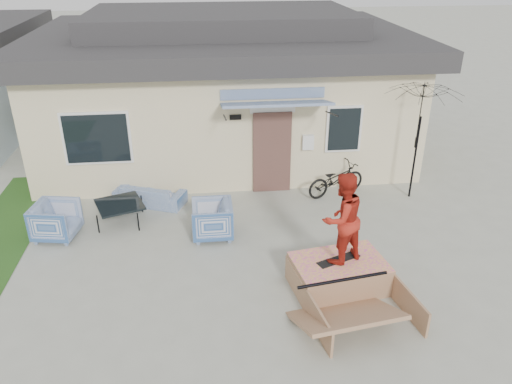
{
  "coord_description": "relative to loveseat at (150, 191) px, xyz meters",
  "views": [
    {
      "loc": [
        -0.7,
        -7.12,
        5.75
      ],
      "look_at": [
        0.3,
        1.8,
        1.3
      ],
      "focal_mm": 35.3,
      "sensor_mm": 36.0,
      "label": 1
    }
  ],
  "objects": [
    {
      "name": "ground",
      "position": [
        2.05,
        -4.08,
        -0.33
      ],
      "size": [
        90.0,
        90.0,
        0.0
      ],
      "primitive_type": "plane",
      "color": "gray",
      "rests_on": "ground"
    },
    {
      "name": "house",
      "position": [
        2.05,
        3.91,
        1.61
      ],
      "size": [
        10.8,
        8.49,
        4.1
      ],
      "color": "beige",
      "rests_on": "ground"
    },
    {
      "name": "loveseat",
      "position": [
        0.0,
        0.0,
        0.0
      ],
      "size": [
        1.77,
        1.1,
        0.67
      ],
      "primitive_type": "imported",
      "rotation": [
        0.0,
        0.0,
        2.76
      ],
      "color": "#264F8D",
      "rests_on": "ground"
    },
    {
      "name": "armchair_left",
      "position": [
        -1.87,
        -1.38,
        0.11
      ],
      "size": [
        0.95,
        0.99,
        0.89
      ],
      "primitive_type": "imported",
      "rotation": [
        0.0,
        0.0,
        1.39
      ],
      "color": "#264F8D",
      "rests_on": "ground"
    },
    {
      "name": "armchair_right",
      "position": [
        1.46,
        -1.71,
        0.11
      ],
      "size": [
        0.81,
        0.86,
        0.88
      ],
      "primitive_type": "imported",
      "rotation": [
        0.0,
        0.0,
        -1.57
      ],
      "color": "#264F8D",
      "rests_on": "ground"
    },
    {
      "name": "coffee_table",
      "position": [
        -0.6,
        -0.87,
        -0.09
      ],
      "size": [
        1.25,
        1.25,
        0.48
      ],
      "primitive_type": "cube",
      "rotation": [
        0.0,
        0.0,
        0.36
      ],
      "color": "black",
      "rests_on": "ground"
    },
    {
      "name": "bicycle",
      "position": [
        4.63,
        -0.03,
        0.18
      ],
      "size": [
        1.69,
        1.07,
        1.02
      ],
      "primitive_type": "imported",
      "rotation": [
        0.0,
        0.0,
        1.92
      ],
      "color": "black",
      "rests_on": "ground"
    },
    {
      "name": "patio_umbrella",
      "position": [
        6.47,
        -0.34,
        1.42
      ],
      "size": [
        2.04,
        1.92,
        2.2
      ],
      "color": "black",
      "rests_on": "ground"
    },
    {
      "name": "skate_ramp",
      "position": [
        3.72,
        -3.79,
        -0.06
      ],
      "size": [
        1.98,
        2.44,
        0.55
      ],
      "primitive_type": null,
      "rotation": [
        0.0,
        0.0,
        0.16
      ],
      "color": "#966B4B",
      "rests_on": "ground"
    },
    {
      "name": "skateboard",
      "position": [
        3.71,
        -3.74,
        0.25
      ],
      "size": [
        0.87,
        0.52,
        0.05
      ],
      "primitive_type": "cube",
      "rotation": [
        0.0,
        0.0,
        0.39
      ],
      "color": "black",
      "rests_on": "skate_ramp"
    },
    {
      "name": "skater",
      "position": [
        3.71,
        -3.74,
        1.13
      ],
      "size": [
        1.03,
        0.95,
        1.71
      ],
      "primitive_type": "imported",
      "rotation": [
        0.0,
        0.0,
        3.6
      ],
      "color": "#AB2417",
      "rests_on": "skateboard"
    }
  ]
}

